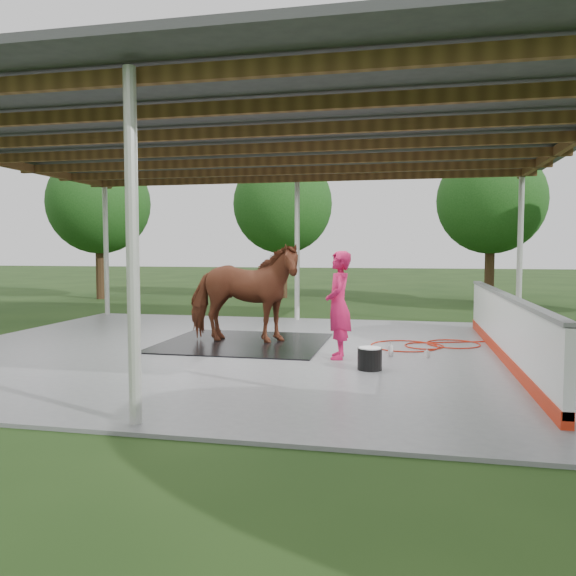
% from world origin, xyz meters
% --- Properties ---
extents(ground, '(100.00, 100.00, 0.00)m').
position_xyz_m(ground, '(0.00, 0.00, 0.00)').
color(ground, '#1E3814').
extents(concrete_slab, '(12.00, 10.00, 0.05)m').
position_xyz_m(concrete_slab, '(0.00, 0.00, 0.03)').
color(concrete_slab, slate).
rests_on(concrete_slab, ground).
extents(pavilion_structure, '(12.60, 10.60, 4.05)m').
position_xyz_m(pavilion_structure, '(0.00, -0.00, 3.97)').
color(pavilion_structure, beige).
rests_on(pavilion_structure, ground).
extents(dasher_board, '(0.16, 8.00, 1.15)m').
position_xyz_m(dasher_board, '(4.60, 0.00, 0.59)').
color(dasher_board, red).
rests_on(dasher_board, concrete_slab).
extents(tree_belt, '(28.00, 28.00, 5.80)m').
position_xyz_m(tree_belt, '(0.30, 0.90, 3.79)').
color(tree_belt, '#382314').
rests_on(tree_belt, ground).
extents(rubber_mat, '(3.27, 3.07, 0.02)m').
position_xyz_m(rubber_mat, '(-0.34, 0.64, 0.06)').
color(rubber_mat, black).
rests_on(rubber_mat, concrete_slab).
extents(horse, '(2.42, 1.18, 2.01)m').
position_xyz_m(horse, '(-0.34, 0.64, 1.08)').
color(horse, brown).
rests_on(horse, rubber_mat).
extents(handler, '(0.53, 0.74, 1.89)m').
position_xyz_m(handler, '(1.75, -0.54, 1.00)').
color(handler, '#C4144A').
rests_on(handler, concrete_slab).
extents(wash_bucket, '(0.39, 0.39, 0.36)m').
position_xyz_m(wash_bucket, '(2.35, -1.38, 0.23)').
color(wash_bucket, black).
rests_on(wash_bucket, concrete_slab).
extents(soap_bottle_a, '(0.14, 0.14, 0.26)m').
position_xyz_m(soap_bottle_a, '(2.65, -0.16, 0.18)').
color(soap_bottle_a, silver).
rests_on(soap_bottle_a, concrete_slab).
extents(soap_bottle_b, '(0.11, 0.11, 0.17)m').
position_xyz_m(soap_bottle_b, '(3.29, -0.16, 0.14)').
color(soap_bottle_b, '#338CD8').
rests_on(soap_bottle_b, concrete_slab).
extents(hose_coil, '(2.29, 1.64, 0.02)m').
position_xyz_m(hose_coil, '(3.28, 1.09, 0.06)').
color(hose_coil, red).
rests_on(hose_coil, concrete_slab).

